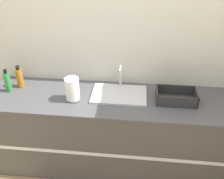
{
  "coord_description": "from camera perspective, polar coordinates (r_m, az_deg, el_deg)",
  "views": [
    {
      "loc": [
        0.26,
        -1.8,
        2.37
      ],
      "look_at": [
        0.04,
        0.28,
        1.03
      ],
      "focal_mm": 42.0,
      "sensor_mm": 36.0,
      "label": 1
    }
  ],
  "objects": [
    {
      "name": "counter_cabinet",
      "position": [
        2.87,
        -0.77,
        -9.31
      ],
      "size": [
        2.43,
        0.65,
        0.91
      ],
      "color": "#514C47",
      "rests_on": "ground_plane"
    },
    {
      "name": "bottle_amber",
      "position": [
        2.87,
        -19.46,
        2.46
      ],
      "size": [
        0.07,
        0.07,
        0.24
      ],
      "color": "#B26B19",
      "rests_on": "counter_cabinet"
    },
    {
      "name": "dish_rack",
      "position": [
        2.59,
        13.75,
        -1.72
      ],
      "size": [
        0.38,
        0.22,
        0.12
      ],
      "color": "#2D2D2D",
      "rests_on": "counter_cabinet"
    },
    {
      "name": "sink",
      "position": [
        2.62,
        1.57,
        -0.86
      ],
      "size": [
        0.54,
        0.36,
        0.26
      ],
      "color": "silver",
      "rests_on": "counter_cabinet"
    },
    {
      "name": "bottle_green",
      "position": [
        2.84,
        -21.76,
        1.57
      ],
      "size": [
        0.06,
        0.06,
        0.25
      ],
      "color": "#2D8C3D",
      "rests_on": "counter_cabinet"
    },
    {
      "name": "wall_back",
      "position": [
        2.7,
        -0.04,
        9.23
      ],
      "size": [
        4.8,
        0.06,
        2.6
      ],
      "color": "beige",
      "rests_on": "ground_plane"
    },
    {
      "name": "paper_towel_roll",
      "position": [
        2.53,
        -8.64,
        0.09
      ],
      "size": [
        0.14,
        0.14,
        0.24
      ],
      "color": "#4C4C51",
      "rests_on": "counter_cabinet"
    }
  ]
}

